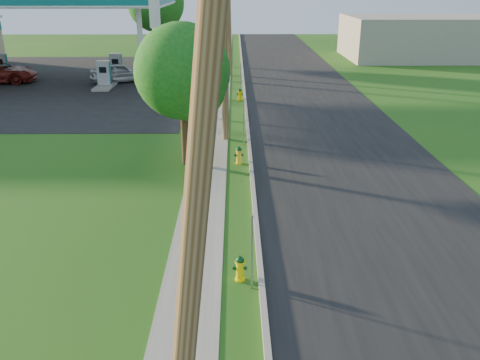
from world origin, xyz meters
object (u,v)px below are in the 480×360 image
hydrant_mid (239,155)px  fuel_pump_ne (104,77)px  utility_pole_far (229,13)px  fuel_pump_se (116,69)px  hydrant_near (240,268)px  car_silver (120,73)px  price_pylon (155,15)px  fuel_pump_sw (2,69)px  hydrant_far (240,94)px  utility_pole_mid (225,33)px  tree_lot (157,5)px  tree_verge (185,76)px  utility_pole_near (197,189)px

hydrant_mid → fuel_pump_ne: bearing=119.9°
utility_pole_far → fuel_pump_se: bearing=-173.6°
fuel_pump_ne → hydrant_near: fuel_pump_ne is taller
hydrant_near → car_silver: bearing=107.8°
fuel_pump_ne → price_pylon: size_ratio=0.47×
fuel_pump_sw → hydrant_far: bearing=-24.0°
hydrant_mid → price_pylon: bearing=116.6°
utility_pole_mid → utility_pole_far: bearing=90.0°
hydrant_near → car_silver: 28.86m
utility_pole_mid → hydrant_far: (0.77, 8.67, -4.57)m
fuel_pump_sw → tree_lot: 14.89m
fuel_pump_se → utility_pole_mid: bearing=-62.4°
price_pylon → hydrant_far: price_pylon is taller
utility_pole_mid → tree_lot: utility_pole_mid is taller
tree_verge → hydrant_near: bearing=-76.8°
fuel_pump_se → car_silver: fuel_pump_se is taller
fuel_pump_ne → hydrant_far: bearing=-24.1°
utility_pole_near → fuel_pump_se: bearing=104.3°
utility_pole_near → hydrant_near: (0.57, 5.57, -4.46)m
fuel_pump_sw → hydrant_mid: 27.65m
hydrant_near → car_silver: car_silver is taller
utility_pole_near → hydrant_mid: (0.61, 14.47, -4.43)m
utility_pole_near → hydrant_mid: bearing=87.6°
fuel_pump_ne → hydrant_far: fuel_pump_ne is taller
price_pylon → tree_lot: tree_lot is taller
utility_pole_far → utility_pole_near: bearing=-90.0°
hydrant_near → price_pylon: bearing=104.0°
fuel_pump_sw → fuel_pump_se: (9.00, 0.00, 0.00)m
hydrant_mid → utility_pole_far: bearing=91.6°
fuel_pump_sw → hydrant_mid: (18.51, -20.53, -0.35)m
hydrant_far → hydrant_near: bearing=-90.6°
utility_pole_far → fuel_pump_se: (-8.90, -1.00, -4.08)m
car_silver → hydrant_far: bearing=-148.7°
tree_verge → utility_pole_near: bearing=-84.0°
hydrant_near → hydrant_far: hydrant_far is taller
tree_lot → fuel_pump_sw: bearing=-141.8°
fuel_pump_se → hydrant_far: bearing=-40.7°
hydrant_near → hydrant_mid: size_ratio=0.93×
utility_pole_near → fuel_pump_se: size_ratio=2.96×
utility_pole_far → tree_lot: utility_pole_far is taller
hydrant_far → tree_verge: bearing=-100.5°
fuel_pump_se → tree_lot: bearing=76.1°
price_pylon → fuel_pump_sw: bearing=140.6°
hydrant_far → car_silver: 11.05m
utility_pole_near → utility_pole_far: 36.00m
tree_verge → tree_lot: size_ratio=0.72×
fuel_pump_ne → fuel_pump_sw: 9.85m
tree_verge → hydrant_far: 12.92m
utility_pole_mid → tree_lot: size_ratio=1.24×
fuel_pump_se → hydrant_far: 12.77m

